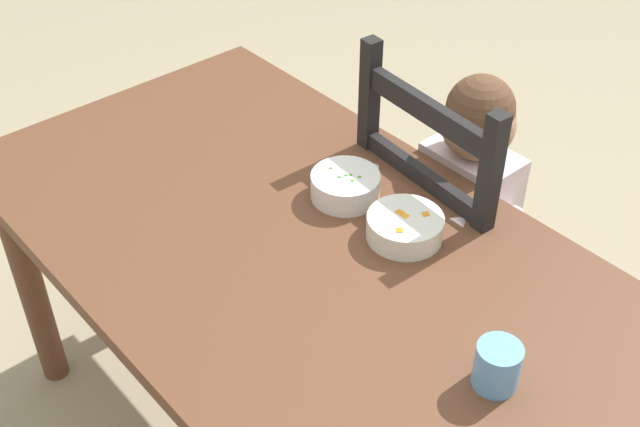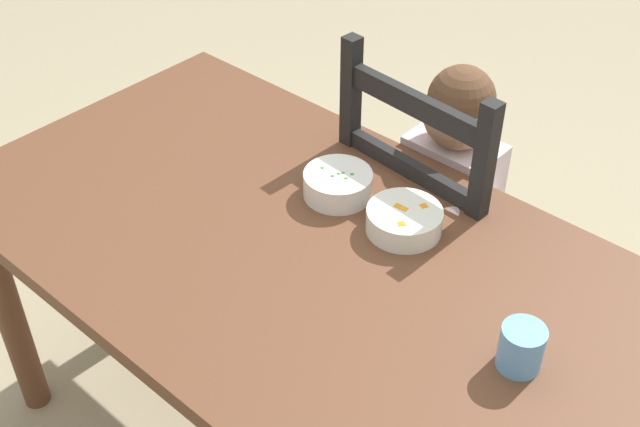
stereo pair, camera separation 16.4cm
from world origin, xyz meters
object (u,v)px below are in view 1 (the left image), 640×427
(bowl_of_peas, at_px, (345,185))
(bowl_of_carrots, at_px, (405,226))
(dining_chair, at_px, (453,251))
(drinking_cup, at_px, (497,366))
(child_figure, at_px, (460,203))
(spoon, at_px, (385,227))
(dining_table, at_px, (291,271))

(bowl_of_peas, height_order, bowl_of_carrots, bowl_of_peas)
(dining_chair, height_order, drinking_cup, dining_chair)
(child_figure, relative_size, spoon, 6.99)
(dining_chair, bearing_deg, spoon, -80.70)
(dining_chair, relative_size, bowl_of_carrots, 6.48)
(dining_chair, bearing_deg, child_figure, -31.05)
(dining_chair, bearing_deg, dining_table, -97.52)
(child_figure, bearing_deg, dining_chair, 148.95)
(drinking_cup, bearing_deg, bowl_of_carrots, 156.68)
(dining_table, bearing_deg, drinking_cup, 1.70)
(bowl_of_peas, bearing_deg, dining_table, -82.30)
(dining_table, height_order, drinking_cup, drinking_cup)
(dining_table, height_order, child_figure, child_figure)
(dining_table, bearing_deg, bowl_of_carrots, 48.01)
(bowl_of_peas, bearing_deg, dining_chair, 73.86)
(drinking_cup, bearing_deg, child_figure, 135.42)
(dining_chair, distance_m, drinking_cup, 0.72)
(bowl_of_peas, height_order, spoon, bowl_of_peas)
(bowl_of_carrots, bearing_deg, bowl_of_peas, 180.00)
(dining_table, height_order, dining_chair, dining_chair)
(dining_table, distance_m, bowl_of_carrots, 0.27)
(dining_chair, xyz_separation_m, spoon, (0.05, -0.31, 0.28))
(dining_chair, relative_size, drinking_cup, 11.99)
(bowl_of_carrots, bearing_deg, drinking_cup, -23.32)
(dining_chair, distance_m, spoon, 0.42)
(spoon, bearing_deg, bowl_of_carrots, 16.75)
(dining_table, relative_size, drinking_cup, 17.38)
(dining_table, distance_m, drinking_cup, 0.54)
(child_figure, relative_size, bowl_of_peas, 6.38)
(dining_table, xyz_separation_m, bowl_of_carrots, (0.16, 0.17, 0.13))
(dining_table, height_order, spoon, spoon)
(bowl_of_carrots, relative_size, spoon, 1.15)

